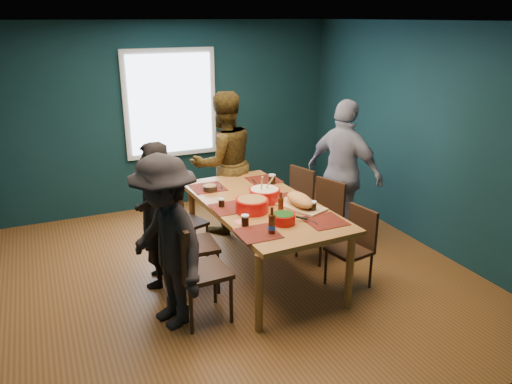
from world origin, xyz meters
TOP-DOWN VIEW (x-y plane):
  - room at (0.00, 0.27)m, footprint 5.01×5.01m
  - dining_table at (0.30, -0.04)m, footprint 1.21×2.25m
  - chair_left_far at (-0.41, 0.68)m, footprint 0.50×0.50m
  - chair_left_mid at (-0.58, -0.07)m, footprint 0.48×0.48m
  - chair_left_near at (-0.67, -0.64)m, footprint 0.48×0.48m
  - chair_right_far at (1.13, 0.68)m, footprint 0.52×0.52m
  - chair_right_mid at (1.17, 0.06)m, footprint 0.54×0.54m
  - chair_right_near at (1.10, -0.68)m, footprint 0.45×0.45m
  - person_far_left at (-0.81, 0.23)m, footprint 0.54×0.66m
  - person_back at (0.36, 1.28)m, footprint 0.96×0.78m
  - person_right at (1.59, 0.32)m, footprint 0.81×1.15m
  - person_near_left at (-0.88, -0.57)m, footprint 0.86×1.18m
  - bowl_salad at (0.11, -0.22)m, footprint 0.34×0.34m
  - bowl_dumpling at (0.36, 0.01)m, footprint 0.34×0.34m
  - bowl_herbs at (0.26, -0.63)m, footprint 0.23×0.23m
  - cutting_board at (0.62, -0.32)m, footprint 0.46×0.71m
  - small_bowl at (-0.07, 0.57)m, footprint 0.16×0.16m
  - beer_bottle_a at (0.06, -0.80)m, footprint 0.07×0.07m
  - beer_bottle_b at (0.37, -0.37)m, footprint 0.06×0.06m
  - cola_glass_a at (-0.10, -0.53)m, footprint 0.08×0.08m
  - cola_glass_b at (0.68, -0.48)m, footprint 0.08×0.08m
  - cola_glass_c at (0.69, 0.51)m, footprint 0.08×0.08m
  - cola_glass_d at (-0.13, 0.03)m, footprint 0.07×0.07m
  - napkin_a at (0.70, 0.01)m, footprint 0.13×0.13m
  - napkin_b at (-0.09, -0.43)m, footprint 0.15×0.15m
  - napkin_c at (0.62, -0.71)m, footprint 0.16×0.16m

SIDE VIEW (x-z plane):
  - chair_right_near at x=1.10m, z-range 0.07..0.93m
  - chair_left_far at x=-0.41m, z-range 0.07..0.95m
  - chair_right_far at x=1.13m, z-range 0.08..0.99m
  - chair_right_mid at x=1.17m, z-range 0.08..1.01m
  - chair_left_near at x=-0.67m, z-range 0.08..1.10m
  - chair_left_mid at x=-0.58m, z-range 0.08..1.11m
  - dining_table at x=0.30m, z-range 0.34..1.17m
  - person_far_left at x=-0.81m, z-range 0.00..1.56m
  - person_near_left at x=-0.88m, z-range 0.00..1.64m
  - napkin_b at x=-0.09m, z-range 0.84..0.84m
  - napkin_a at x=0.70m, z-range 0.84..0.84m
  - napkin_c at x=0.62m, z-range 0.84..0.84m
  - small_bowl at x=-0.07m, z-range 0.84..0.91m
  - cola_glass_d at x=-0.13m, z-range 0.84..0.93m
  - bowl_herbs at x=0.26m, z-range 0.84..0.94m
  - cola_glass_a at x=-0.10m, z-range 0.84..0.95m
  - cola_glass_b at x=0.68m, z-range 0.84..0.95m
  - cola_glass_c at x=0.69m, z-range 0.84..0.96m
  - cutting_board at x=0.62m, z-range 0.83..0.98m
  - person_right at x=1.59m, z-range 0.00..1.82m
  - bowl_salad at x=0.11m, z-range 0.84..0.98m
  - bowl_dumpling at x=0.36m, z-range 0.75..1.07m
  - beer_bottle_b at x=0.37m, z-range 0.81..1.03m
  - beer_bottle_a at x=0.06m, z-range 0.80..1.06m
  - person_back at x=0.36m, z-range 0.00..1.86m
  - room at x=0.00m, z-range 0.01..2.73m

